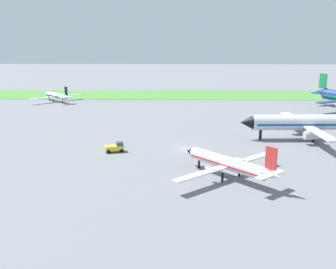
# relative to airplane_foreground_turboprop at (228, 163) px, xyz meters

# --- Properties ---
(ground_plane) EXTENTS (600.00, 600.00, 0.00)m
(ground_plane) POSITION_rel_airplane_foreground_turboprop_xyz_m (-6.47, 16.75, -2.46)
(ground_plane) COLOR slate
(grass_taxiway_strip) EXTENTS (360.00, 28.00, 0.08)m
(grass_taxiway_strip) POSITION_rel_airplane_foreground_turboprop_xyz_m (-6.47, 98.32, -2.42)
(grass_taxiway_strip) COLOR #478438
(grass_taxiway_strip) RESTS_ON ground_plane
(airplane_foreground_turboprop) EXTENTS (17.74, 16.15, 6.74)m
(airplane_foreground_turboprop) POSITION_rel_airplane_foreground_turboprop_xyz_m (0.00, 0.00, 0.00)
(airplane_foreground_turboprop) COLOR silver
(airplane_foreground_turboprop) RESTS_ON ground_plane
(airplane_midfield_jet) EXTENTS (28.94, 29.51, 10.43)m
(airplane_midfield_jet) POSITION_rel_airplane_foreground_turboprop_xyz_m (20.04, 25.63, 1.29)
(airplane_midfield_jet) COLOR silver
(airplane_midfield_jet) RESTS_ON ground_plane
(airplane_taxiing_turboprop) EXTENTS (15.09, 15.01, 6.00)m
(airplane_taxiing_turboprop) POSITION_rel_airplane_foreground_turboprop_xyz_m (-51.33, 78.44, -0.27)
(airplane_taxiing_turboprop) COLOR silver
(airplane_taxiing_turboprop) RESTS_ON ground_plane
(pushback_tug_near_gate) EXTENTS (3.96, 2.88, 1.95)m
(pushback_tug_near_gate) POSITION_rel_airplane_foreground_turboprop_xyz_m (-20.22, 14.52, -1.55)
(pushback_tug_near_gate) COLOR yellow
(pushback_tug_near_gate) RESTS_ON ground_plane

